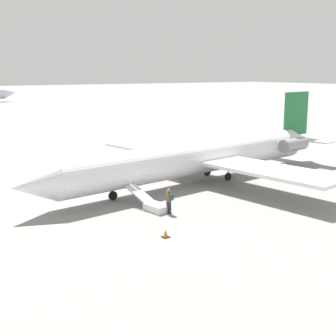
# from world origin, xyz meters

# --- Properties ---
(ground_plane) EXTENTS (600.00, 600.00, 0.00)m
(ground_plane) POSITION_xyz_m (0.00, 0.00, 0.00)
(ground_plane) COLOR gray
(airplane_main) EXTENTS (33.93, 25.91, 7.43)m
(airplane_main) POSITION_xyz_m (-1.03, -0.12, 2.22)
(airplane_main) COLOR white
(airplane_main) RESTS_ON ground
(boarding_stairs) EXTENTS (1.50, 4.11, 1.80)m
(boarding_stairs) POSITION_xyz_m (7.59, 4.89, 0.39)
(boarding_stairs) COLOR silver
(boarding_stairs) RESTS_ON ground
(passenger) EXTENTS (0.36, 0.55, 1.74)m
(passenger) POSITION_xyz_m (7.13, 6.22, 1.00)
(passenger) COLOR #23232D
(passenger) RESTS_ON ground
(traffic_cone_near_stairs) EXTENTS (0.44, 0.44, 0.48)m
(traffic_cone_near_stairs) POSITION_xyz_m (9.93, 9.96, 0.22)
(traffic_cone_near_stairs) COLOR black
(traffic_cone_near_stairs) RESTS_ON ground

